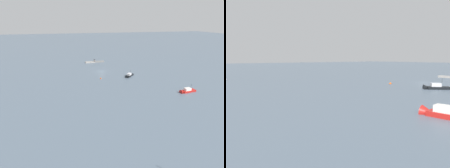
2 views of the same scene
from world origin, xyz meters
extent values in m
plane|color=slate|center=(0.00, 0.00, 0.00)|extent=(500.00, 500.00, 0.00)
cube|color=gray|center=(1.30, -18.88, 0.32)|extent=(2.52, 1.96, 0.64)
cube|color=gray|center=(3.89, -18.88, 0.32)|extent=(2.52, 1.96, 0.64)
sphere|color=black|center=(39.33, 41.51, 0.90)|extent=(0.16, 0.16, 0.16)
cube|color=red|center=(-22.74, 31.28, 0.20)|extent=(4.92, 2.26, 0.79)
cone|color=red|center=(-20.38, 31.54, 0.20)|extent=(1.84, 1.85, 1.67)
cube|color=silver|center=(-22.17, 31.34, 0.99)|extent=(2.23, 1.55, 0.79)
cube|color=#283847|center=(-21.61, 31.41, 1.03)|extent=(0.23, 1.26, 0.56)
cube|color=black|center=(-10.00, 9.93, 0.19)|extent=(4.39, 4.47, 0.76)
cone|color=black|center=(-8.41, 11.58, 0.19)|extent=(2.28, 2.28, 1.62)
cube|color=silver|center=(-9.62, 10.33, 0.96)|extent=(2.32, 2.34, 0.76)
cube|color=#283847|center=(-9.24, 10.72, 0.99)|extent=(0.94, 0.90, 0.54)
cylinder|color=black|center=(-10.48, 9.43, 1.87)|extent=(0.05, 0.05, 1.07)
sphere|color=#EA5914|center=(2.47, 10.44, 0.10)|extent=(0.60, 0.60, 0.60)
camera|label=1|loc=(15.35, 77.86, 22.29)|focal=28.85mm
camera|label=2|loc=(-34.32, 55.94, 6.70)|focal=35.95mm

